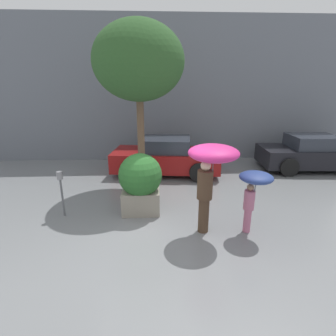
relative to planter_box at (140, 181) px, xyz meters
The scene contains 9 objects.
ground_plane 1.39m from the planter_box, 82.28° to the right, with size 40.00×40.00×0.00m, color slate.
building_facade 5.82m from the planter_box, 88.45° to the left, with size 18.00×0.30×6.00m.
planter_box is the anchor object (origin of this frame).
person_adult 2.07m from the planter_box, 34.92° to the right, with size 1.08×1.08×2.05m.
person_child 2.80m from the planter_box, 24.88° to the right, with size 0.72×0.72×1.47m.
parked_car_near 3.32m from the planter_box, 76.30° to the left, with size 4.12×2.32×1.37m.
parked_car_far 7.42m from the planter_box, 27.71° to the left, with size 4.00×2.15×1.37m.
street_tree 3.47m from the planter_box, 91.65° to the left, with size 2.65×2.65×5.01m.
parking_meter 1.98m from the planter_box, behind, with size 0.14×0.14×1.20m.
Camera 1 is at (0.27, -5.27, 3.23)m, focal length 28.00 mm.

